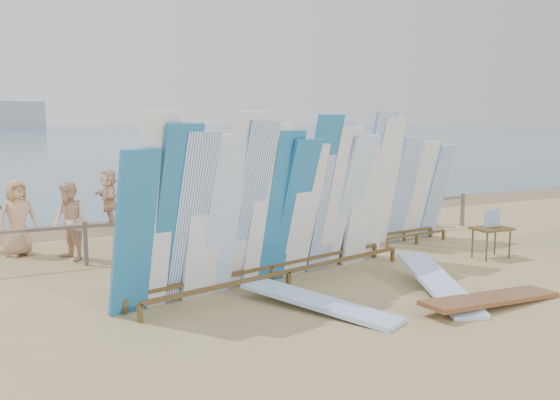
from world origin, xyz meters
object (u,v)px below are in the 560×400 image
beachgoer_3 (178,196)px  vendor_table (491,242)px  side_surfboard_rack (412,195)px  beach_chair_left (259,229)px  beachgoer_5 (280,187)px  beachgoer_11 (109,197)px  beachgoer_8 (351,193)px  beachgoer_10 (410,194)px  beachgoer_0 (17,218)px  beachgoer_1 (126,205)px  beachgoer_2 (69,221)px  beachgoer_4 (215,201)px  flat_board_b (438,294)px  stroller (321,215)px  flat_board_c (491,306)px  beachgoer_7 (271,193)px  main_surfboard_rack (280,207)px  beachgoer_6 (286,197)px  beachgoer_9 (341,185)px  flat_board_a (318,310)px

beachgoer_3 → vendor_table: bearing=39.5°
side_surfboard_rack → beach_chair_left: 3.79m
beach_chair_left → beachgoer_5: (2.18, 3.20, 0.60)m
beach_chair_left → beachgoer_11: beachgoer_11 is taller
beachgoer_8 → beachgoer_11: size_ratio=1.06×
beach_chair_left → beachgoer_5: bearing=67.6°
beachgoer_10 → beachgoer_0: bearing=127.8°
beachgoer_10 → beachgoer_1: bearing=117.1°
vendor_table → beachgoer_2: bearing=155.6°
beachgoer_0 → beachgoer_4: 4.61m
flat_board_b → beachgoer_10: bearing=74.8°
side_surfboard_rack → beachgoer_3: bearing=126.3°
stroller → beachgoer_8: size_ratio=0.57×
side_surfboard_rack → beachgoer_4: size_ratio=1.46×
flat_board_b → flat_board_c: bearing=-49.1°
beachgoer_4 → vendor_table: bearing=-79.5°
vendor_table → beachgoer_2: beachgoer_2 is taller
beachgoer_3 → stroller: bearing=59.0°
vendor_table → flat_board_c: vendor_table is taller
beachgoer_7 → beach_chair_left: bearing=-88.1°
beachgoer_10 → beachgoer_2: (-8.96, -0.10, -0.05)m
beachgoer_11 → beachgoer_7: bearing=71.3°
beachgoer_8 → main_surfboard_rack: bearing=-159.5°
beachgoer_2 → beachgoer_11: (1.50, 3.82, -0.04)m
beachgoer_0 → beachgoer_7: (6.84, 1.68, -0.04)m
main_surfboard_rack → beachgoer_3: (0.06, 6.46, -0.54)m
main_surfboard_rack → beachgoer_8: bearing=32.3°
beachgoer_6 → beachgoer_8: bearing=126.9°
beachgoer_5 → beachgoer_2: bearing=126.8°
beachgoer_9 → side_surfboard_rack: bearing=-5.9°
flat_board_b → beachgoer_0: (-6.17, 6.28, 0.83)m
beachgoer_7 → beachgoer_2: beachgoer_2 is taller
beachgoer_3 → beachgoer_2: (-3.19, -2.91, -0.02)m
beachgoer_5 → beachgoer_11: size_ratio=1.08×
beachgoer_6 → beachgoer_5: bearing=177.9°
flat_board_b → beachgoer_9: 8.33m
flat_board_b → beachgoer_9: bearing=88.5°
main_surfboard_rack → flat_board_b: (2.09, -1.77, -1.39)m
beachgoer_1 → beachgoer_10: beachgoer_10 is taller
beachgoer_9 → beach_chair_left: bearing=-57.4°
flat_board_b → flat_board_c: size_ratio=1.00×
beachgoer_2 → beachgoer_11: bearing=135.7°
flat_board_b → beachgoer_10: size_ratio=1.54×
stroller → beachgoer_0: 7.41m
beach_chair_left → beachgoer_4: size_ratio=0.48×
flat_board_a → beachgoer_2: bearing=93.6°
flat_board_a → vendor_table: bearing=-11.3°
flat_board_c → beachgoer_0: size_ratio=1.63×
main_surfboard_rack → stroller: bearing=37.9°
beachgoer_9 → beachgoer_3: bearing=-92.7°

